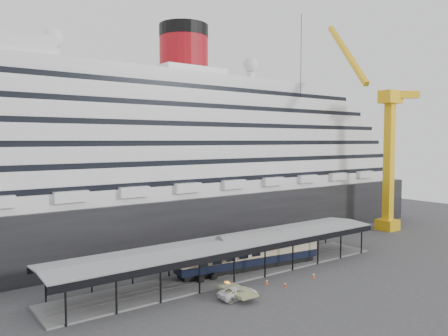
# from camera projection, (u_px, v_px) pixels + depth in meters

# --- Properties ---
(ground) EXTENTS (200.00, 200.00, 0.00)m
(ground) POSITION_uv_depth(u_px,v_px,m) (254.00, 283.00, 62.08)
(ground) COLOR #363638
(ground) RESTS_ON ground
(cruise_ship) EXTENTS (130.00, 30.00, 43.90)m
(cruise_ship) POSITION_uv_depth(u_px,v_px,m) (150.00, 150.00, 86.62)
(cruise_ship) COLOR black
(cruise_ship) RESTS_ON ground
(platform_canopy) EXTENTS (56.00, 9.18, 5.30)m
(platform_canopy) POSITION_uv_depth(u_px,v_px,m) (233.00, 259.00, 65.94)
(platform_canopy) COLOR slate
(platform_canopy) RESTS_ON ground
(crane_yellow) EXTENTS (23.83, 18.78, 47.60)m
(crane_yellow) POSITION_uv_depth(u_px,v_px,m) (385.00, 142.00, 97.18)
(crane_yellow) COLOR gold
(crane_yellow) RESTS_ON ground
(port_truck) EXTENTS (5.47, 2.74, 1.49)m
(port_truck) POSITION_uv_depth(u_px,v_px,m) (238.00, 293.00, 55.85)
(port_truck) COLOR white
(port_truck) RESTS_ON ground
(pullman_carriage) EXTENTS (24.59, 6.26, 23.95)m
(pullman_carriage) POSITION_uv_depth(u_px,v_px,m) (250.00, 252.00, 67.89)
(pullman_carriage) COLOR black
(pullman_carriage) RESTS_ON ground
(traffic_cone_left) EXTENTS (0.49, 0.49, 0.77)m
(traffic_cone_left) POSITION_uv_depth(u_px,v_px,m) (267.00, 281.00, 61.38)
(traffic_cone_left) COLOR #E84D0C
(traffic_cone_left) RESTS_ON ground
(traffic_cone_mid) EXTENTS (0.43, 0.43, 0.70)m
(traffic_cone_mid) POSITION_uv_depth(u_px,v_px,m) (285.00, 284.00, 60.29)
(traffic_cone_mid) COLOR red
(traffic_cone_mid) RESTS_ON ground
(traffic_cone_right) EXTENTS (0.50, 0.50, 0.83)m
(traffic_cone_right) POSITION_uv_depth(u_px,v_px,m) (314.00, 275.00, 64.15)
(traffic_cone_right) COLOR #D84E0C
(traffic_cone_right) RESTS_ON ground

